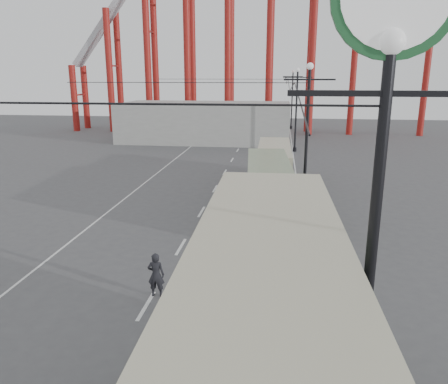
# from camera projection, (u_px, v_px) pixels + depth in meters

# --- Properties ---
(ground) EXTENTS (160.00, 160.00, 0.00)m
(ground) POSITION_uv_depth(u_px,v_px,m) (138.00, 377.00, 12.82)
(ground) COLOR #49494B
(ground) RESTS_ON ground
(road_markings) EXTENTS (12.52, 120.00, 0.01)m
(road_markings) POSITION_uv_depth(u_px,v_px,m) (212.00, 196.00, 31.79)
(road_markings) COLOR silver
(road_markings) RESTS_ON ground
(lamp_post_near) EXTENTS (3.20, 0.44, 10.80)m
(lamp_post_near) POSITION_uv_depth(u_px,v_px,m) (384.00, 121.00, 7.21)
(lamp_post_near) COLOR black
(lamp_post_near) RESTS_ON ground
(lamp_post_mid) EXTENTS (3.20, 0.44, 9.32)m
(lamp_post_mid) POSITION_uv_depth(u_px,v_px,m) (307.00, 137.00, 28.15)
(lamp_post_mid) COLOR black
(lamp_post_mid) RESTS_ON ground
(lamp_post_far) EXTENTS (3.20, 0.44, 9.32)m
(lamp_post_far) POSITION_uv_depth(u_px,v_px,m) (296.00, 110.00, 49.22)
(lamp_post_far) COLOR black
(lamp_post_far) RESTS_ON ground
(lamp_post_distant) EXTENTS (3.20, 0.44, 9.32)m
(lamp_post_distant) POSITION_uv_depth(u_px,v_px,m) (292.00, 100.00, 70.28)
(lamp_post_distant) COLOR black
(lamp_post_distant) RESTS_ON ground
(fairground_shed) EXTENTS (22.00, 10.00, 5.00)m
(fairground_shed) POSITION_uv_depth(u_px,v_px,m) (206.00, 122.00, 57.92)
(fairground_shed) COLOR gray
(fairground_shed) RESTS_ON ground
(double_decker_bus) EXTENTS (2.94, 10.93, 5.85)m
(double_decker_bus) POSITION_uv_depth(u_px,v_px,m) (266.00, 373.00, 8.04)
(double_decker_bus) COLOR #3A4827
(double_decker_bus) RESTS_ON ground
(single_decker_green) EXTENTS (3.45, 11.71, 3.27)m
(single_decker_green) POSITION_uv_depth(u_px,v_px,m) (269.00, 186.00, 27.35)
(single_decker_green) COLOR gray
(single_decker_green) RESTS_ON ground
(single_decker_cream) EXTENTS (2.70, 10.15, 3.15)m
(single_decker_cream) POSITION_uv_depth(u_px,v_px,m) (274.00, 163.00, 34.75)
(single_decker_cream) COLOR #BAB596
(single_decker_cream) RESTS_ON ground
(pedestrian) EXTENTS (0.69, 0.46, 1.84)m
(pedestrian) POSITION_uv_depth(u_px,v_px,m) (156.00, 275.00, 17.29)
(pedestrian) COLOR black
(pedestrian) RESTS_ON ground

